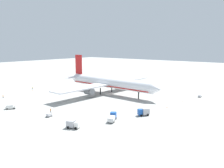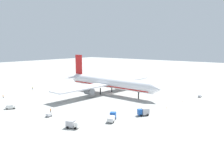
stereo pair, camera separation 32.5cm
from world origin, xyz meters
name	(u,v)px [view 1 (the left image)]	position (x,y,z in m)	size (l,w,h in m)	color
ground_plane	(110,94)	(0.00, 0.00, 0.00)	(600.00, 600.00, 0.00)	#9E9E99
airliner	(108,83)	(-1.33, 0.01, 6.52)	(70.39, 74.96, 22.39)	white
service_truck_0	(112,117)	(33.15, -39.26, 1.36)	(5.15, 7.16, 2.75)	#194CA5
service_truck_1	(73,124)	(27.52, -54.42, 1.51)	(5.09, 3.96, 2.75)	white
service_truck_2	(144,112)	(39.06, -25.77, 1.65)	(4.36, 5.05, 3.00)	#194CA5
service_van	(11,107)	(-13.76, -54.90, 1.03)	(4.15, 4.65, 1.97)	white
baggage_cart_0	(135,82)	(-11.16, 43.85, 0.70)	(3.38, 2.22, 1.27)	#595B60
baggage_cart_1	(200,96)	(45.13, 24.21, 0.73)	(1.67, 3.12, 1.32)	#595B60
baggage_cart_2	(49,115)	(9.89, -51.41, 0.80)	(1.83, 3.09, 1.46)	#595B60
ground_worker_0	(32,88)	(-48.62, -20.90, 0.87)	(0.56, 0.56, 1.71)	navy
ground_worker_1	(3,97)	(-38.36, -45.83, 0.87)	(0.54, 0.54, 1.71)	black
ground_worker_2	(51,110)	(5.20, -47.03, 0.89)	(0.44, 0.44, 1.75)	#3F3F47
traffic_cone_0	(33,90)	(-44.43, -23.38, 0.28)	(0.36, 0.36, 0.55)	orange
traffic_cone_1	(145,83)	(-2.53, 44.87, 0.28)	(0.36, 0.36, 0.55)	orange
traffic_cone_2	(167,108)	(41.42, -9.07, 0.28)	(0.36, 0.36, 0.55)	orange
traffic_cone_3	(183,101)	(41.82, 8.45, 0.28)	(0.36, 0.36, 0.55)	orange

